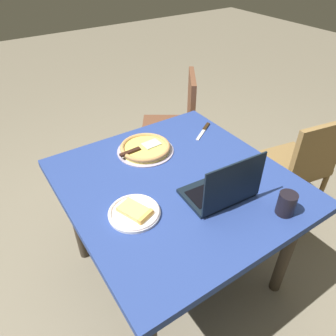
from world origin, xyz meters
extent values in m
plane|color=#726956|center=(0.00, 0.00, 0.00)|extent=(12.00, 12.00, 0.00)
cube|color=navy|center=(0.00, 0.00, 0.71)|extent=(1.05, 1.10, 0.04)
cylinder|color=#372E24|center=(-0.43, -0.43, 0.34)|extent=(0.06, 0.06, 0.69)
cylinder|color=#372E24|center=(0.43, -0.43, 0.34)|extent=(0.06, 0.06, 0.69)
cylinder|color=#372E24|center=(-0.43, 0.43, 0.34)|extent=(0.06, 0.06, 0.69)
cube|color=black|center=(-0.10, 0.18, 0.74)|extent=(0.32, 0.22, 0.02)
cube|color=black|center=(-0.10, 0.18, 0.75)|extent=(0.28, 0.14, 0.00)
cube|color=black|center=(-0.09, 0.29, 0.86)|extent=(0.31, 0.03, 0.23)
cube|color=silver|center=(-0.09, 0.28, 0.86)|extent=(0.28, 0.02, 0.20)
cylinder|color=white|center=(0.29, 0.09, 0.74)|extent=(0.23, 0.23, 0.01)
torus|color=silver|center=(0.29, 0.09, 0.75)|extent=(0.22, 0.22, 0.01)
cube|color=tan|center=(0.29, 0.09, 0.75)|extent=(0.13, 0.16, 0.02)
cube|color=gold|center=(0.26, 0.15, 0.75)|extent=(0.09, 0.05, 0.03)
cylinder|color=#A097AD|center=(0.00, -0.31, 0.73)|extent=(0.31, 0.31, 0.01)
cylinder|color=#DCC353|center=(0.00, -0.31, 0.75)|extent=(0.27, 0.27, 0.02)
torus|color=#BB844C|center=(0.00, -0.31, 0.76)|extent=(0.28, 0.28, 0.02)
cube|color=#A8B7AC|center=(-0.04, -0.31, 0.76)|extent=(0.10, 0.07, 0.00)
cube|color=black|center=(0.10, -0.30, 0.76)|extent=(0.12, 0.03, 0.01)
cube|color=beige|center=(-0.38, -0.28, 0.73)|extent=(0.14, 0.10, 0.00)
cube|color=black|center=(-0.45, -0.33, 0.74)|extent=(0.08, 0.06, 0.01)
cylinder|color=black|center=(-0.26, 0.44, 0.78)|extent=(0.08, 0.08, 0.11)
cylinder|color=#493016|center=(-0.26, 0.44, 0.81)|extent=(0.07, 0.07, 0.01)
cube|color=brown|center=(-0.52, -0.87, 0.43)|extent=(0.56, 0.56, 0.04)
cube|color=brown|center=(-0.67, -0.77, 0.66)|extent=(0.24, 0.34, 0.42)
cylinder|color=brown|center=(-0.47, -1.12, 0.21)|extent=(0.03, 0.03, 0.41)
cylinder|color=brown|center=(-0.27, -0.82, 0.21)|extent=(0.03, 0.03, 0.41)
cylinder|color=brown|center=(-0.77, -0.92, 0.21)|extent=(0.03, 0.03, 0.41)
cylinder|color=brown|center=(-0.57, -0.62, 0.21)|extent=(0.03, 0.03, 0.41)
cube|color=brown|center=(-0.94, 0.00, 0.45)|extent=(0.44, 0.44, 0.04)
cube|color=brown|center=(-0.91, 0.17, 0.65)|extent=(0.36, 0.10, 0.37)
cylinder|color=brown|center=(-1.14, -0.13, 0.21)|extent=(0.03, 0.03, 0.43)
cylinder|color=brown|center=(-0.80, -0.20, 0.21)|extent=(0.03, 0.03, 0.43)
cylinder|color=brown|center=(-1.07, 0.20, 0.21)|extent=(0.03, 0.03, 0.43)
cylinder|color=brown|center=(-0.74, 0.14, 0.21)|extent=(0.03, 0.03, 0.43)
camera|label=1|loc=(0.70, 0.98, 1.72)|focal=33.81mm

